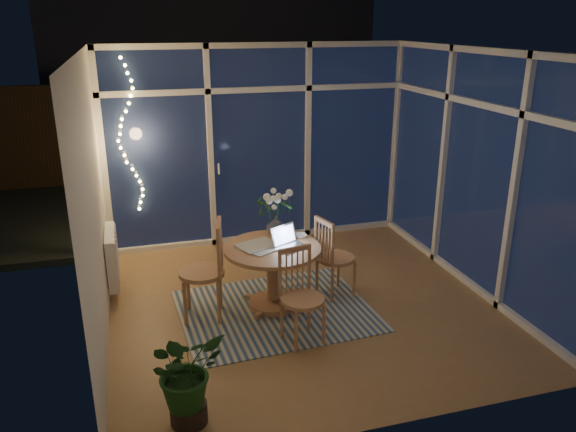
# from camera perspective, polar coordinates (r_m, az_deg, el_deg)

# --- Properties ---
(floor) EXTENTS (4.00, 4.00, 0.00)m
(floor) POSITION_cam_1_polar(r_m,az_deg,el_deg) (6.07, 1.66, -8.84)
(floor) COLOR olive
(floor) RESTS_ON ground
(ceiling) EXTENTS (4.00, 4.00, 0.00)m
(ceiling) POSITION_cam_1_polar(r_m,az_deg,el_deg) (5.35, 1.94, 16.49)
(ceiling) COLOR white
(ceiling) RESTS_ON wall_back
(wall_back) EXTENTS (4.00, 0.04, 2.60)m
(wall_back) POSITION_cam_1_polar(r_m,az_deg,el_deg) (7.44, -2.96, 7.19)
(wall_back) COLOR silver
(wall_back) RESTS_ON floor
(wall_front) EXTENTS (4.00, 0.04, 2.60)m
(wall_front) POSITION_cam_1_polar(r_m,az_deg,el_deg) (3.83, 11.01, -5.16)
(wall_front) COLOR silver
(wall_front) RESTS_ON floor
(wall_left) EXTENTS (0.04, 4.00, 2.60)m
(wall_left) POSITION_cam_1_polar(r_m,az_deg,el_deg) (5.33, -19.13, 1.17)
(wall_left) COLOR silver
(wall_left) RESTS_ON floor
(wall_right) EXTENTS (0.04, 4.00, 2.60)m
(wall_right) POSITION_cam_1_polar(r_m,az_deg,el_deg) (6.45, 19.00, 4.25)
(wall_right) COLOR silver
(wall_right) RESTS_ON floor
(window_wall_back) EXTENTS (4.00, 0.10, 2.60)m
(window_wall_back) POSITION_cam_1_polar(r_m,az_deg,el_deg) (7.40, -2.89, 7.13)
(window_wall_back) COLOR white
(window_wall_back) RESTS_ON floor
(window_wall_right) EXTENTS (0.10, 4.00, 2.60)m
(window_wall_right) POSITION_cam_1_polar(r_m,az_deg,el_deg) (6.43, 18.71, 4.23)
(window_wall_right) COLOR white
(window_wall_right) RESTS_ON floor
(radiator) EXTENTS (0.10, 0.70, 0.58)m
(radiator) POSITION_cam_1_polar(r_m,az_deg,el_deg) (6.48, -17.46, -3.96)
(radiator) COLOR white
(radiator) RESTS_ON wall_left
(fairy_lights) EXTENTS (0.24, 0.10, 1.85)m
(fairy_lights) POSITION_cam_1_polar(r_m,az_deg,el_deg) (7.09, -15.97, 7.72)
(fairy_lights) COLOR #F1CA60
(fairy_lights) RESTS_ON window_wall_back
(garden_patio) EXTENTS (12.00, 6.00, 0.10)m
(garden_patio) POSITION_cam_1_polar(r_m,az_deg,el_deg) (10.72, -3.94, 3.49)
(garden_patio) COLOR black
(garden_patio) RESTS_ON ground
(garden_fence) EXTENTS (11.00, 0.08, 1.80)m
(garden_fence) POSITION_cam_1_polar(r_m,az_deg,el_deg) (10.89, -7.23, 8.83)
(garden_fence) COLOR #3E2716
(garden_fence) RESTS_ON ground
(neighbour_roof) EXTENTS (7.00, 3.00, 2.20)m
(neighbour_roof) POSITION_cam_1_polar(r_m,az_deg,el_deg) (13.74, -8.28, 16.42)
(neighbour_roof) COLOR #353740
(neighbour_roof) RESTS_ON ground
(garden_shrubs) EXTENTS (0.90, 0.90, 0.90)m
(garden_shrubs) POSITION_cam_1_polar(r_m,az_deg,el_deg) (8.86, -10.01, 3.25)
(garden_shrubs) COLOR black
(garden_shrubs) RESTS_ON ground
(rug) EXTENTS (2.02, 1.66, 0.01)m
(rug) POSITION_cam_1_polar(r_m,az_deg,el_deg) (5.92, -1.29, -9.57)
(rug) COLOR beige
(rug) RESTS_ON floor
(dining_table) EXTENTS (1.05, 1.05, 0.68)m
(dining_table) POSITION_cam_1_polar(r_m,az_deg,el_deg) (5.85, -1.56, -6.25)
(dining_table) COLOR #A26A49
(dining_table) RESTS_ON floor
(chair_left) EXTENTS (0.57, 0.57, 1.04)m
(chair_left) POSITION_cam_1_polar(r_m,az_deg,el_deg) (5.64, -8.76, -5.46)
(chair_left) COLOR #A26A49
(chair_left) RESTS_ON floor
(chair_right) EXTENTS (0.52, 0.52, 0.92)m
(chair_right) POSITION_cam_1_polar(r_m,az_deg,el_deg) (6.07, 4.90, -4.07)
(chair_right) COLOR #A26A49
(chair_right) RESTS_ON floor
(chair_front) EXTENTS (0.49, 0.49, 0.91)m
(chair_front) POSITION_cam_1_polar(r_m,az_deg,el_deg) (5.20, 1.52, -8.27)
(chair_front) COLOR #A26A49
(chair_front) RESTS_ON floor
(laptop) EXTENTS (0.41, 0.39, 0.23)m
(laptop) POSITION_cam_1_polar(r_m,az_deg,el_deg) (5.64, 0.34, -2.17)
(laptop) COLOR #B9B9BD
(laptop) RESTS_ON dining_table
(flower_vase) EXTENTS (0.21, 0.21, 0.21)m
(flower_vase) POSITION_cam_1_polar(r_m,az_deg,el_deg) (5.99, -1.23, -0.97)
(flower_vase) COLOR white
(flower_vase) RESTS_ON dining_table
(bowl) EXTENTS (0.16, 0.16, 0.04)m
(bowl) POSITION_cam_1_polar(r_m,az_deg,el_deg) (5.96, 1.27, -2.00)
(bowl) COLOR white
(bowl) RESTS_ON dining_table
(newspapers) EXTENTS (0.47, 0.41, 0.02)m
(newspapers) POSITION_cam_1_polar(r_m,az_deg,el_deg) (5.72, -2.79, -3.07)
(newspapers) COLOR beige
(newspapers) RESTS_ON dining_table
(phone) EXTENTS (0.12, 0.09, 0.01)m
(phone) POSITION_cam_1_polar(r_m,az_deg,el_deg) (5.64, -1.33, -3.41)
(phone) COLOR black
(phone) RESTS_ON dining_table
(potted_plant) EXTENTS (0.68, 0.65, 0.76)m
(potted_plant) POSITION_cam_1_polar(r_m,az_deg,el_deg) (4.34, -10.27, -16.00)
(potted_plant) COLOR #174017
(potted_plant) RESTS_ON floor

